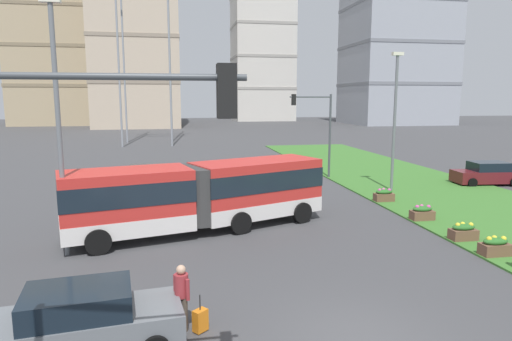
# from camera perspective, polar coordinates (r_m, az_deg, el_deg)

# --- Properties ---
(ground_plane) EXTENTS (260.00, 260.00, 0.00)m
(ground_plane) POSITION_cam_1_polar(r_m,az_deg,el_deg) (12.15, 12.86, -20.13)
(ground_plane) COLOR #424244
(grass_median) EXTENTS (10.00, 70.00, 0.08)m
(grass_median) POSITION_cam_1_polar(r_m,az_deg,el_deg) (26.12, 28.31, -4.94)
(grass_median) COLOR #3D752D
(grass_median) RESTS_ON ground_plane
(articulated_bus) EXTENTS (11.92, 6.05, 3.00)m
(articulated_bus) POSITION_cam_1_polar(r_m,az_deg,el_deg) (20.22, -7.04, -3.05)
(articulated_bus) COLOR red
(articulated_bus) RESTS_ON ground
(car_grey_wagon) EXTENTS (4.59, 2.45, 1.58)m
(car_grey_wagon) POSITION_cam_1_polar(r_m,az_deg,el_deg) (11.74, -20.96, -17.49)
(car_grey_wagon) COLOR slate
(car_grey_wagon) RESTS_ON ground
(car_black_sedan) EXTENTS (4.47, 2.17, 1.58)m
(car_black_sedan) POSITION_cam_1_polar(r_m,az_deg,el_deg) (30.34, -13.35, -0.88)
(car_black_sedan) COLOR black
(car_black_sedan) RESTS_ON ground
(car_maroon_sedan) EXTENTS (4.54, 2.33, 1.58)m
(car_maroon_sedan) POSITION_cam_1_polar(r_m,az_deg,el_deg) (34.87, 27.23, -0.37)
(car_maroon_sedan) COLOR maroon
(car_maroon_sedan) RESTS_ON ground
(pedestrian_crossing) EXTENTS (0.41, 0.47, 1.74)m
(pedestrian_crossing) POSITION_cam_1_polar(r_m,az_deg,el_deg) (12.01, -9.43, -15.05)
(pedestrian_crossing) COLOR #4C4238
(pedestrian_crossing) RESTS_ON ground
(rolling_suitcase) EXTENTS (0.43, 0.41, 0.97)m
(rolling_suitcase) POSITION_cam_1_polar(r_m,az_deg,el_deg) (12.14, -7.08, -18.33)
(rolling_suitcase) COLOR orange
(rolling_suitcase) RESTS_ON ground
(flower_planter_1) EXTENTS (1.10, 0.56, 0.74)m
(flower_planter_1) POSITION_cam_1_polar(r_m,az_deg,el_deg) (19.28, 28.08, -8.46)
(flower_planter_1) COLOR brown
(flower_planter_1) RESTS_ON grass_median
(flower_planter_2) EXTENTS (1.10, 0.56, 0.74)m
(flower_planter_2) POSITION_cam_1_polar(r_m,az_deg,el_deg) (20.72, 24.83, -7.04)
(flower_planter_2) COLOR brown
(flower_planter_2) RESTS_ON grass_median
(flower_planter_3) EXTENTS (1.10, 0.56, 0.74)m
(flower_planter_3) POSITION_cam_1_polar(r_m,az_deg,el_deg) (23.29, 20.35, -5.04)
(flower_planter_3) COLOR brown
(flower_planter_3) RESTS_ON grass_median
(flower_planter_4) EXTENTS (1.10, 0.56, 0.74)m
(flower_planter_4) POSITION_cam_1_polar(r_m,az_deg,el_deg) (26.78, 15.93, -3.02)
(flower_planter_4) COLOR brown
(flower_planter_4) RESTS_ON grass_median
(traffic_light_near_left) EXTENTS (4.31, 0.28, 6.40)m
(traffic_light_near_left) POSITION_cam_1_polar(r_m,az_deg,el_deg) (7.10, -24.70, -3.90)
(traffic_light_near_left) COLOR #474C51
(traffic_light_near_left) RESTS_ON ground
(traffic_light_far_right) EXTENTS (3.18, 0.28, 6.21)m
(traffic_light_far_right) POSITION_cam_1_polar(r_m,az_deg,el_deg) (33.39, 7.82, 6.15)
(traffic_light_far_right) COLOR #474C51
(traffic_light_far_right) RESTS_ON ground
(streetlight_left) EXTENTS (0.70, 0.28, 9.41)m
(streetlight_left) POSITION_cam_1_polar(r_m,az_deg,el_deg) (17.94, -23.82, 5.98)
(streetlight_left) COLOR slate
(streetlight_left) RESTS_ON ground
(streetlight_median) EXTENTS (0.70, 0.28, 8.71)m
(streetlight_median) POSITION_cam_1_polar(r_m,az_deg,el_deg) (29.63, 17.20, 6.59)
(streetlight_median) COLOR slate
(streetlight_median) RESTS_ON ground
(apartment_tower_west) EXTENTS (18.81, 17.79, 41.58)m
(apartment_tower_west) POSITION_cam_1_polar(r_m,az_deg,el_deg) (115.25, -24.02, 15.80)
(apartment_tower_west) COLOR tan
(apartment_tower_west) RESTS_ON ground
(apartment_tower_westcentre) EXTENTS (17.34, 19.89, 43.47)m
(apartment_tower_westcentre) POSITION_cam_1_polar(r_m,az_deg,el_deg) (100.90, -15.00, 17.87)
(apartment_tower_westcentre) COLOR #C6B299
(apartment_tower_westcentre) RESTS_ON ground
(apartment_tower_centre) EXTENTS (15.70, 14.86, 40.92)m
(apartment_tower_centre) POSITION_cam_1_polar(r_m,az_deg,el_deg) (125.44, 0.79, 15.80)
(apartment_tower_centre) COLOR silver
(apartment_tower_centre) RESTS_ON ground
(apartment_tower_eastcentre) EXTENTS (21.75, 19.34, 35.12)m
(apartment_tower_eastcentre) POSITION_cam_1_polar(r_m,az_deg,el_deg) (112.52, 17.43, 14.68)
(apartment_tower_eastcentre) COLOR #9EA3AD
(apartment_tower_eastcentre) RESTS_ON ground
(transmission_pylon) EXTENTS (9.00, 6.24, 33.15)m
(transmission_pylon) POSITION_cam_1_polar(r_m,az_deg,el_deg) (61.26, -14.10, 20.28)
(transmission_pylon) COLOR gray
(transmission_pylon) RESTS_ON ground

